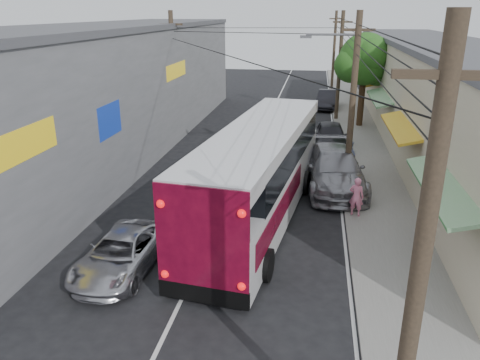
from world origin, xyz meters
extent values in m
cube|color=slate|center=(6.50, 20.00, 0.06)|extent=(3.00, 80.00, 0.12)
cube|color=#BFB598|center=(11.00, 22.00, 3.00)|extent=(6.00, 40.00, 6.00)
cube|color=#4C4C51|center=(11.00, 22.00, 6.10)|extent=(6.20, 40.00, 0.30)
cube|color=#1A7624|center=(7.70, 6.00, 2.90)|extent=(1.39, 6.00, 0.46)
cube|color=orange|center=(7.70, 14.00, 2.90)|extent=(1.39, 6.00, 0.46)
cube|color=#1A7624|center=(7.70, 22.00, 2.90)|extent=(1.39, 6.00, 0.46)
cube|color=orange|center=(7.70, 30.00, 2.90)|extent=(1.39, 6.00, 0.46)
cube|color=#1A7624|center=(7.70, 38.00, 2.90)|extent=(1.39, 6.00, 0.46)
cube|color=slate|center=(-8.50, 18.00, 3.50)|extent=(7.00, 36.00, 7.00)
cube|color=#4C4C51|center=(-8.50, 18.00, 7.10)|extent=(7.20, 36.00, 0.30)
cube|color=yellow|center=(-5.05, 4.00, 4.20)|extent=(0.12, 3.50, 1.00)
cube|color=#1433A5|center=(-5.05, 10.00, 3.60)|extent=(0.12, 2.20, 1.40)
cube|color=yellow|center=(-5.05, 20.00, 4.50)|extent=(0.12, 4.00, 0.90)
cylinder|color=#473828|center=(5.20, -2.00, 4.00)|extent=(0.28, 0.28, 8.00)
cube|color=#473828|center=(5.20, -2.00, 7.20)|extent=(1.40, 0.12, 0.12)
cylinder|color=#473828|center=(5.20, 13.00, 4.00)|extent=(0.28, 0.28, 8.00)
cube|color=#473828|center=(5.20, 13.00, 7.20)|extent=(1.40, 0.12, 0.12)
cylinder|color=#473828|center=(5.20, 28.00, 4.00)|extent=(0.28, 0.28, 8.00)
cube|color=#473828|center=(5.20, 28.00, 7.20)|extent=(1.40, 0.12, 0.12)
cylinder|color=#473828|center=(5.20, 43.00, 4.00)|extent=(0.28, 0.28, 8.00)
cube|color=#473828|center=(5.20, 43.00, 7.20)|extent=(1.40, 0.12, 0.12)
cylinder|color=#473828|center=(-5.20, 20.00, 4.00)|extent=(0.28, 0.28, 8.00)
cube|color=#473828|center=(-5.20, 20.00, 7.20)|extent=(1.40, 0.12, 0.12)
cylinder|color=#59595E|center=(4.10, 13.00, 7.00)|extent=(2.20, 0.10, 0.10)
cube|color=#59595E|center=(3.00, 13.00, 6.90)|extent=(0.50, 0.18, 0.12)
cylinder|color=#3F2B19|center=(6.80, 26.00, 2.00)|extent=(0.44, 0.44, 4.00)
sphere|color=#1F4A13|center=(6.80, 26.00, 4.80)|extent=(3.60, 3.60, 3.60)
sphere|color=#1F4A13|center=(7.80, 26.60, 4.20)|extent=(2.60, 2.60, 2.60)
sphere|color=#1F4A13|center=(5.90, 25.60, 4.40)|extent=(2.40, 2.40, 2.40)
sphere|color=#1F4A13|center=(7.20, 25.00, 5.20)|extent=(2.20, 2.20, 2.20)
sphere|color=#1F4A13|center=(6.50, 26.90, 5.00)|extent=(2.00, 2.00, 2.00)
cube|color=silver|center=(1.55, 9.00, 1.23)|extent=(4.26, 13.12, 2.04)
cube|color=black|center=(1.62, 9.53, 2.74)|extent=(4.01, 10.99, 1.07)
cube|color=silver|center=(1.55, 9.00, 3.49)|extent=(4.26, 13.12, 0.54)
cube|color=maroon|center=(0.75, 2.58, 2.15)|extent=(2.65, 0.41, 3.11)
cube|color=black|center=(0.75, 2.58, 0.48)|extent=(2.68, 0.44, 0.54)
sphere|color=red|center=(-0.37, 2.69, 0.97)|extent=(0.24, 0.24, 0.24)
sphere|color=red|center=(1.87, 2.41, 0.97)|extent=(0.24, 0.24, 0.24)
sphere|color=red|center=(-0.37, 2.69, 3.11)|extent=(0.24, 0.24, 0.24)
sphere|color=red|center=(1.87, 2.41, 3.11)|extent=(0.24, 0.24, 0.24)
cylinder|color=black|center=(-0.34, 4.69, 0.54)|extent=(0.45, 1.11, 1.07)
cylinder|color=black|center=(2.32, 4.36, 0.54)|extent=(0.45, 1.11, 1.07)
cylinder|color=black|center=(0.62, 12.36, 0.54)|extent=(0.45, 1.11, 1.07)
cylinder|color=black|center=(3.28, 12.03, 0.54)|extent=(0.45, 1.11, 1.07)
cylinder|color=black|center=(0.81, 13.96, 0.54)|extent=(0.45, 1.11, 1.07)
cylinder|color=black|center=(3.48, 13.63, 0.54)|extent=(0.45, 1.11, 1.07)
imported|color=#BBBAC1|center=(-2.34, 4.21, 0.62)|extent=(2.25, 4.54, 1.24)
imported|color=gray|center=(4.60, 13.00, 0.93)|extent=(3.23, 6.64, 1.86)
imported|color=black|center=(4.60, 20.00, 0.78)|extent=(2.11, 4.69, 1.56)
imported|color=black|center=(4.60, 32.58, 0.77)|extent=(2.13, 4.82, 1.54)
imported|color=pink|center=(5.40, 9.63, 0.92)|extent=(0.68, 0.55, 1.61)
imported|color=#91A0D3|center=(5.40, 15.20, 0.94)|extent=(1.00, 0.93, 1.64)
camera|label=1|loc=(3.55, -8.33, 7.96)|focal=35.00mm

